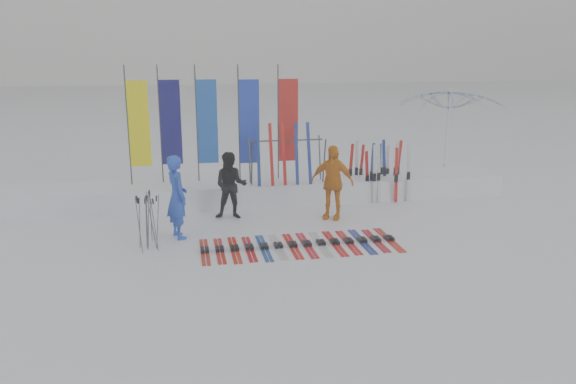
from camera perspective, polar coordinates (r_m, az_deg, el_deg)
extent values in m
plane|color=white|center=(11.68, 0.52, -6.72)|extent=(120.00, 120.00, 0.00)
cube|color=white|center=(15.93, -2.74, 0.15)|extent=(14.00, 1.60, 0.60)
imported|color=blue|center=(12.90, -11.20, -0.49)|extent=(0.66, 0.81, 1.92)
imported|color=black|center=(14.21, -5.83, 0.65)|extent=(0.94, 0.79, 1.71)
imported|color=orange|center=(14.15, 4.50, 0.99)|extent=(1.19, 0.95, 1.89)
imported|color=white|center=(18.90, 16.03, 5.63)|extent=(4.22, 4.26, 3.04)
cube|color=#AD220D|center=(12.12, -8.46, -5.91)|extent=(0.17, 1.62, 0.07)
cube|color=red|center=(12.14, -6.95, -5.83)|extent=(0.17, 1.59, 0.07)
cube|color=red|center=(12.16, -5.45, -5.75)|extent=(0.17, 1.67, 0.07)
cube|color=#B40F0E|center=(12.19, -3.96, -5.66)|extent=(0.17, 1.59, 0.07)
cube|color=navy|center=(12.23, -2.47, -5.58)|extent=(0.17, 1.69, 0.07)
cube|color=#B5B7BC|center=(12.28, -1.00, -5.49)|extent=(0.17, 1.64, 0.07)
cube|color=red|center=(12.33, 0.47, -5.39)|extent=(0.17, 1.65, 0.07)
cube|color=red|center=(12.39, 1.92, -5.30)|extent=(0.17, 1.68, 0.07)
cube|color=#B8BABF|center=(12.47, 3.35, -5.20)|extent=(0.17, 1.69, 0.07)
cube|color=red|center=(12.54, 4.76, -5.10)|extent=(0.17, 1.68, 0.07)
cube|color=red|center=(12.63, 6.16, -5.00)|extent=(0.17, 1.62, 0.07)
cube|color=navy|center=(12.72, 7.53, -4.89)|extent=(0.17, 1.68, 0.07)
cube|color=#AE0D1A|center=(12.82, 8.89, -4.79)|extent=(0.17, 1.57, 0.07)
cube|color=red|center=(12.93, 10.22, -4.68)|extent=(0.17, 1.68, 0.07)
cylinder|color=#595B60|center=(12.48, -14.83, -3.05)|extent=(0.07, 0.04, 1.14)
cylinder|color=#595B60|center=(12.40, -14.13, -2.98)|extent=(0.05, 0.07, 1.20)
cylinder|color=#595B60|center=(12.36, -13.64, -3.14)|extent=(0.14, 0.14, 1.13)
cylinder|color=#595B60|center=(12.41, -13.99, -2.94)|extent=(0.09, 0.16, 1.20)
cylinder|color=#595B60|center=(12.49, -14.96, -2.93)|extent=(0.07, 0.15, 1.18)
cylinder|color=#595B60|center=(12.40, -14.20, -3.10)|extent=(0.06, 0.15, 1.15)
cylinder|color=#595B60|center=(12.16, -13.42, -3.27)|extent=(0.11, 0.13, 1.19)
cylinder|color=#595B60|center=(12.23, -14.91, -3.20)|extent=(0.11, 0.15, 1.22)
cylinder|color=#595B60|center=(12.88, -13.80, -2.40)|extent=(0.13, 0.13, 1.16)
cylinder|color=#595B60|center=(12.40, -13.10, -2.93)|extent=(0.12, 0.14, 1.19)
cylinder|color=#595B60|center=(12.87, -13.77, -2.32)|extent=(0.03, 0.03, 1.20)
cylinder|color=#383A3F|center=(15.66, -15.95, 6.45)|extent=(0.04, 0.04, 3.20)
cube|color=yellow|center=(15.63, -14.90, 6.69)|extent=(0.55, 0.03, 2.30)
cylinder|color=#383A3F|center=(15.75, -12.86, 6.69)|extent=(0.04, 0.04, 3.20)
cube|color=#0C0C55|center=(15.73, -11.81, 6.92)|extent=(0.55, 0.03, 2.30)
cylinder|color=#383A3F|center=(15.70, -9.25, 6.83)|extent=(0.04, 0.04, 3.20)
cube|color=#174CB1|center=(15.70, -8.19, 7.06)|extent=(0.55, 0.03, 2.30)
cylinder|color=#383A3F|center=(15.56, -5.01, 6.90)|extent=(0.04, 0.04, 3.20)
cube|color=#1833B8|center=(15.59, -3.94, 7.12)|extent=(0.55, 0.03, 2.30)
cylinder|color=#383A3F|center=(15.83, -1.00, 7.08)|extent=(0.04, 0.04, 3.20)
cube|color=#B61813|center=(15.88, 0.03, 7.28)|extent=(0.55, 0.03, 2.30)
cylinder|color=#383A3F|center=(15.05, -3.70, 2.91)|extent=(0.04, 0.30, 1.23)
cylinder|color=#383A3F|center=(15.54, -3.93, 3.26)|extent=(0.04, 0.30, 1.23)
cylinder|color=#383A3F|center=(15.42, 3.70, 3.18)|extent=(0.04, 0.30, 1.23)
cylinder|color=#383A3F|center=(15.89, 3.25, 3.53)|extent=(0.04, 0.30, 1.23)
cylinder|color=#383A3F|center=(15.35, -0.13, 5.27)|extent=(2.00, 0.04, 0.04)
cube|color=silver|center=(16.66, 10.83, 2.37)|extent=(0.09, 0.04, 1.64)
cube|color=navy|center=(16.47, 9.21, 2.18)|extent=(0.09, 0.02, 1.57)
cube|color=red|center=(15.87, 10.95, 1.67)|extent=(0.09, 0.03, 1.58)
cube|color=silver|center=(15.68, 8.77, 1.78)|extent=(0.09, 0.03, 1.67)
cube|color=silver|center=(16.06, 12.14, 1.93)|extent=(0.09, 0.02, 1.68)
cube|color=silver|center=(16.51, 6.97, 2.40)|extent=(0.09, 0.03, 1.63)
cube|color=red|center=(15.87, 8.05, 1.55)|extent=(0.09, 0.03, 1.45)
cube|color=navy|center=(16.54, 9.77, 2.41)|extent=(0.09, 0.04, 1.68)
cube|color=red|center=(16.82, 11.12, 2.44)|extent=(0.09, 0.03, 1.62)
cube|color=red|center=(16.63, 7.42, 2.25)|extent=(0.09, 0.05, 1.50)
cube|color=silver|center=(16.00, 10.95, 1.89)|extent=(0.09, 0.03, 1.64)
cube|color=silver|center=(15.83, 9.20, 1.84)|extent=(0.09, 0.02, 1.65)
cube|color=red|center=(16.47, 6.37, 2.25)|extent=(0.09, 0.02, 1.56)
cube|color=silver|center=(16.89, 10.07, 2.26)|extent=(0.09, 0.02, 1.46)
cube|color=silver|center=(16.82, 9.49, 2.39)|extent=(0.09, 0.04, 1.55)
cube|color=navy|center=(15.85, 8.50, 1.95)|extent=(0.09, 0.03, 1.69)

